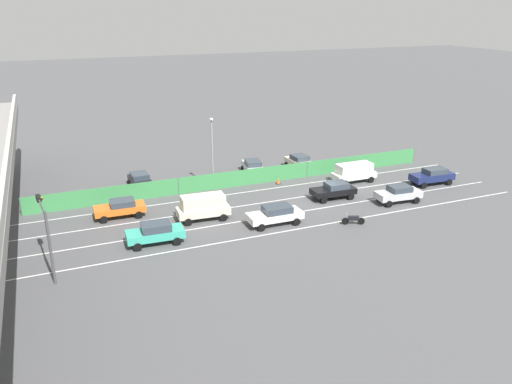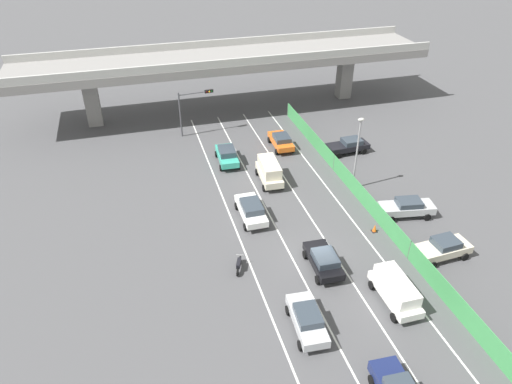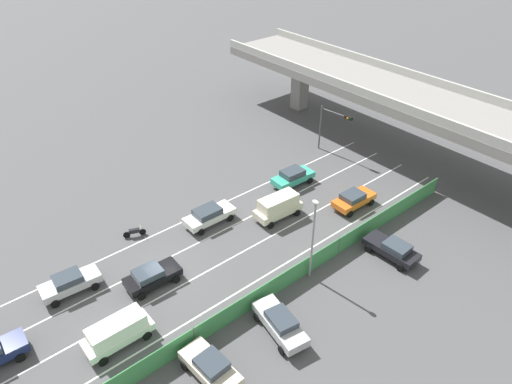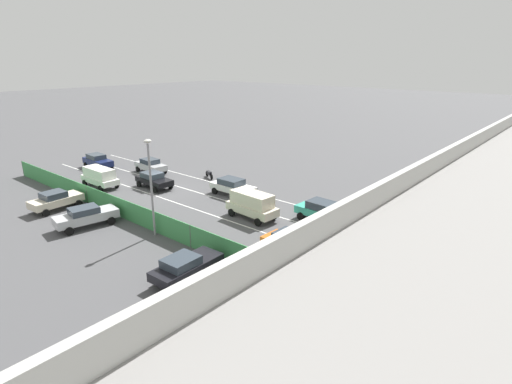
{
  "view_description": "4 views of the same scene",
  "coord_description": "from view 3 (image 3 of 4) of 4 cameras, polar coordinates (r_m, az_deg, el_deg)",
  "views": [
    {
      "loc": [
        -39.68,
        23.47,
        17.52
      ],
      "look_at": [
        0.25,
        6.8,
        1.73
      ],
      "focal_mm": 36.25,
      "sensor_mm": 36.0,
      "label": 1
    },
    {
      "loc": [
        -11.91,
        -25.25,
        23.95
      ],
      "look_at": [
        -2.59,
        7.5,
        1.94
      ],
      "focal_mm": 32.96,
      "sensor_mm": 36.0,
      "label": 2
    },
    {
      "loc": [
        24.9,
        -11.7,
        25.9
      ],
      "look_at": [
        -2.39,
        11.2,
        1.79
      ],
      "focal_mm": 32.91,
      "sensor_mm": 36.0,
      "label": 3
    },
    {
      "loc": [
        23.73,
        32.48,
        12.55
      ],
      "look_at": [
        0.16,
        12.41,
        2.42
      ],
      "focal_mm": 28.77,
      "sensor_mm": 36.0,
      "label": 4
    }
  ],
  "objects": [
    {
      "name": "ground_plane",
      "position": [
        37.79,
        -10.91,
        -9.97
      ],
      "size": [
        300.0,
        300.0,
        0.0
      ],
      "primitive_type": "plane",
      "color": "#4C4C4F"
    },
    {
      "name": "lane_line_left_edge",
      "position": [
        42.99,
        -8.43,
        -3.39
      ],
      "size": [
        0.14,
        46.33,
        0.01
      ],
      "primitive_type": "cube",
      "color": "silver",
      "rests_on": "ground"
    },
    {
      "name": "lane_line_mid_left",
      "position": [
        40.75,
        -5.88,
        -5.59
      ],
      "size": [
        0.14,
        46.33,
        0.01
      ],
      "primitive_type": "cube",
      "color": "silver",
      "rests_on": "ground"
    },
    {
      "name": "lane_line_mid_right",
      "position": [
        38.67,
        -3.02,
        -8.02
      ],
      "size": [
        0.14,
        46.33,
        0.01
      ],
      "primitive_type": "cube",
      "color": "silver",
      "rests_on": "ground"
    },
    {
      "name": "lane_line_right_edge",
      "position": [
        36.77,
        0.18,
        -10.69
      ],
      "size": [
        0.14,
        46.33,
        0.01
      ],
      "primitive_type": "cube",
      "color": "silver",
      "rests_on": "ground"
    },
    {
      "name": "elevated_overpass",
      "position": [
        52.65,
        18.22,
        10.48
      ],
      "size": [
        50.72,
        8.7,
        7.85
      ],
      "color": "gray",
      "rests_on": "ground"
    },
    {
      "name": "green_fence",
      "position": [
        35.16,
        2.25,
        -11.4
      ],
      "size": [
        0.1,
        42.43,
        1.68
      ],
      "color": "#3D8E4C",
      "rests_on": "ground"
    },
    {
      "name": "car_taxi_orange",
      "position": [
        44.64,
        11.78,
        -0.84
      ],
      "size": [
        2.15,
        4.38,
        1.55
      ],
      "color": "orange",
      "rests_on": "ground"
    },
    {
      "name": "car_sedan_black",
      "position": [
        36.73,
        -12.59,
        -9.9
      ],
      "size": [
        2.2,
        4.29,
        1.57
      ],
      "color": "black",
      "rests_on": "ground"
    },
    {
      "name": "car_sedan_silver",
      "position": [
        37.94,
        -21.7,
        -10.19
      ],
      "size": [
        2.17,
        4.43,
        1.62
      ],
      "color": "#B7BABC",
      "rests_on": "ground"
    },
    {
      "name": "car_van_cream",
      "position": [
        42.23,
        2.72,
        -1.69
      ],
      "size": [
        2.23,
        4.59,
        2.2
      ],
      "color": "beige",
      "rests_on": "ground"
    },
    {
      "name": "car_hatchback_white",
      "position": [
        41.86,
        -5.73,
        -2.78
      ],
      "size": [
        2.09,
        4.7,
        1.61
      ],
      "color": "silver",
      "rests_on": "ground"
    },
    {
      "name": "car_van_white",
      "position": [
        33.26,
        -16.49,
        -15.94
      ],
      "size": [
        2.0,
        4.59,
        1.99
      ],
      "color": "silver",
      "rests_on": "ground"
    },
    {
      "name": "car_taxi_teal",
      "position": [
        47.02,
        4.5,
        1.9
      ],
      "size": [
        2.21,
        4.51,
        1.69
      ],
      "color": "teal",
      "rests_on": "ground"
    },
    {
      "name": "motorcycle",
      "position": [
        41.79,
        -14.56,
        -4.73
      ],
      "size": [
        0.91,
        1.84,
        0.93
      ],
      "color": "black",
      "rests_on": "ground"
    },
    {
      "name": "parked_sedan_cream",
      "position": [
        30.8,
        -5.55,
        -20.41
      ],
      "size": [
        4.37,
        2.24,
        1.64
      ],
      "color": "beige",
      "rests_on": "ground"
    },
    {
      "name": "parked_wagon_silver",
      "position": [
        32.81,
        2.97,
        -15.61
      ],
      "size": [
        4.9,
        2.56,
        1.62
      ],
      "color": "#B2B5B7",
      "rests_on": "ground"
    },
    {
      "name": "parked_sedan_dark",
      "position": [
        39.73,
        16.26,
        -6.63
      ],
      "size": [
        4.58,
        2.19,
        1.54
      ],
      "color": "black",
      "rests_on": "ground"
    },
    {
      "name": "traffic_light",
      "position": [
        51.91,
        9.19,
        8.39
      ],
      "size": [
        4.05,
        0.62,
        5.23
      ],
      "color": "#47474C",
      "rests_on": "ground"
    },
    {
      "name": "street_lamp",
      "position": [
        34.43,
        6.97,
        -4.92
      ],
      "size": [
        0.6,
        0.36,
        7.21
      ],
      "color": "gray",
      "rests_on": "ground"
    },
    {
      "name": "traffic_cone",
      "position": [
        34.56,
        -2.91,
        -13.72
      ],
      "size": [
        0.47,
        0.47,
        0.68
      ],
      "color": "orange",
      "rests_on": "ground"
    }
  ]
}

